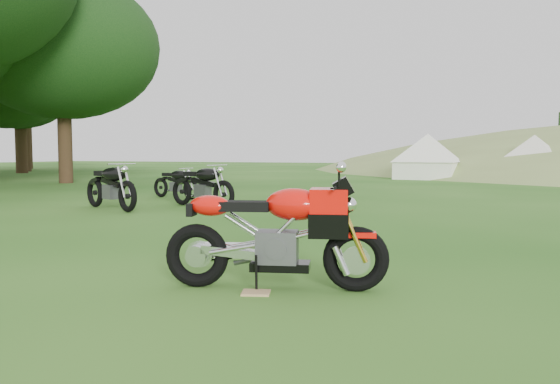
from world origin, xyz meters
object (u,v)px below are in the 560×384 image
at_px(plywood_board, 256,293).
at_px(vintage_moto_b, 202,184).
at_px(sport_motorcycle, 275,226).
at_px(vintage_moto_d, 175,182).
at_px(tent_mid, 534,155).
at_px(tent_left, 428,155).
at_px(vintage_moto_a, 110,185).

height_order(plywood_board, vintage_moto_b, vintage_moto_b).
relative_size(sport_motorcycle, vintage_moto_d, 1.14).
bearing_deg(tent_mid, tent_left, -155.28).
bearing_deg(vintage_moto_d, plywood_board, -36.94).
height_order(vintage_moto_a, vintage_moto_b, vintage_moto_a).
height_order(vintage_moto_d, tent_mid, tent_mid).
distance_m(sport_motorcycle, vintage_moto_b, 7.65).
height_order(sport_motorcycle, vintage_moto_a, sport_motorcycle).
relative_size(plywood_board, tent_left, 0.09).
distance_m(vintage_moto_a, tent_left, 17.74).
relative_size(vintage_moto_d, tent_mid, 0.65).
xyz_separation_m(plywood_board, vintage_moto_a, (-5.96, 5.15, 0.53)).
xyz_separation_m(vintage_moto_a, vintage_moto_b, (1.54, 1.25, -0.02)).
xyz_separation_m(vintage_moto_a, vintage_moto_d, (-0.39, 3.05, -0.10)).
bearing_deg(plywood_board, vintage_moto_b, 124.62).
xyz_separation_m(vintage_moto_b, tent_left, (2.74, 15.96, 0.64)).
distance_m(sport_motorcycle, vintage_moto_d, 10.25).
relative_size(plywood_board, vintage_moto_d, 0.14).
height_order(sport_motorcycle, plywood_board, sport_motorcycle).
bearing_deg(vintage_moto_b, plywood_board, -37.76).
bearing_deg(vintage_moto_a, tent_mid, 86.82).
xyz_separation_m(plywood_board, tent_mid, (2.95, 23.49, 1.13)).
height_order(vintage_moto_d, tent_left, tent_left).
distance_m(vintage_moto_a, vintage_moto_d, 3.07).
relative_size(vintage_moto_d, tent_left, 0.63).
height_order(sport_motorcycle, vintage_moto_b, sport_motorcycle).
xyz_separation_m(plywood_board, tent_left, (-1.68, 22.36, 1.15)).
relative_size(sport_motorcycle, plywood_board, 7.89).
xyz_separation_m(sport_motorcycle, vintage_moto_d, (-6.43, 7.98, -0.13)).
height_order(vintage_moto_a, tent_mid, tent_mid).
relative_size(vintage_moto_b, tent_left, 0.74).
bearing_deg(tent_mid, vintage_moto_b, -102.29).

